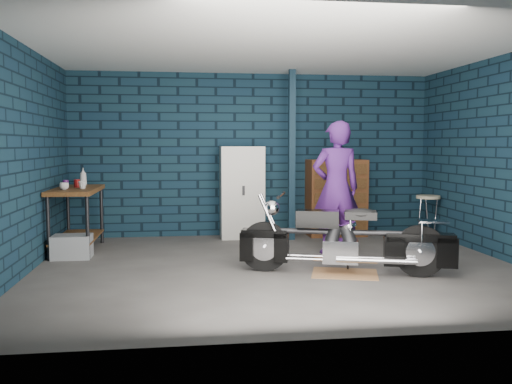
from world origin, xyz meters
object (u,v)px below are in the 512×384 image
Objects in this scene: person at (336,188)px; motorcycle at (345,234)px; locker at (242,192)px; tool_chest at (336,198)px; shop_stool at (428,217)px; workbench at (77,220)px; storage_bin at (72,247)px.

motorcycle is at bearing 78.62° from person.
motorcycle is 2.83m from locker.
tool_chest reaches higher than shop_stool.
workbench is at bearing -168.60° from tool_chest.
workbench is 4.14m from tool_chest.
tool_chest is at bearing -106.97° from person.
person is 1.24× the size of locker.
tool_chest is (0.43, 1.46, -0.29)m from person.
locker is 1.17× the size of tool_chest.
storage_bin is 0.40× the size of tool_chest.
motorcycle is at bearing -103.74° from tool_chest.
motorcycle is 2.74m from tool_chest.
person is at bearing 96.18° from motorcycle.
storage_bin is 5.51m from shop_stool.
tool_chest reaches higher than storage_bin.
locker is at bearing 28.35° from storage_bin.
locker reaches higher than motorcycle.
motorcycle reaches higher than shop_stool.
locker reaches higher than tool_chest.
storage_bin is (-3.38, 1.34, -0.31)m from motorcycle.
tool_chest is 1.82× the size of shop_stool.
tool_chest is at bearing 0.00° from locker.
person is (3.62, -0.65, 0.47)m from workbench.
person is at bearing -2.33° from storage_bin.
workbench is 2.77× the size of storage_bin.
motorcycle is at bearing -132.99° from shop_stool.
locker is at bearing 18.36° from workbench.
workbench is at bearing -161.64° from locker.
workbench reaches higher than shop_stool.
tool_chest is (1.59, 0.00, -0.11)m from locker.
workbench is 3.71m from person.
person is at bearing -106.22° from tool_chest.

